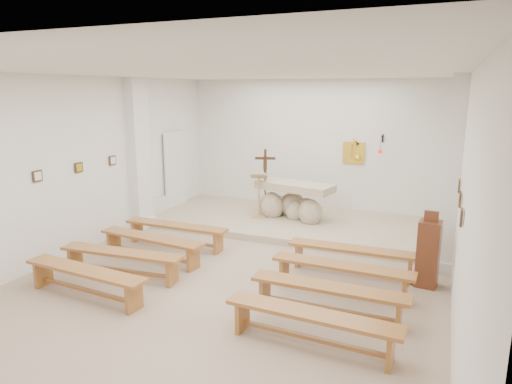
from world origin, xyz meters
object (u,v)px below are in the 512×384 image
at_px(bench_left_third, 121,258).
at_px(bench_left_front, 176,230).
at_px(bench_left_fourth, 85,276).
at_px(bench_left_second, 151,242).
at_px(donation_pedestal, 428,253).
at_px(altar, 293,203).
at_px(crucifix_stand, 265,177).
at_px(bench_right_second, 342,272).
at_px(lectern, 259,195).
at_px(bench_right_front, 352,254).
at_px(bench_right_fourth, 312,321).
at_px(bench_right_third, 329,293).

bearing_deg(bench_left_third, bench_left_front, 85.56).
distance_m(bench_left_third, bench_left_fourth, 0.87).
bearing_deg(bench_left_second, donation_pedestal, 15.31).
bearing_deg(donation_pedestal, bench_left_front, -175.59).
xyz_separation_m(altar, crucifix_stand, (-0.74, -0.00, 0.59)).
height_order(altar, bench_right_second, altar).
distance_m(lectern, donation_pedestal, 4.65).
height_order(crucifix_stand, bench_left_third, crucifix_stand).
distance_m(donation_pedestal, bench_right_second, 1.52).
height_order(altar, bench_left_third, altar).
relative_size(lectern, donation_pedestal, 0.87).
relative_size(donation_pedestal, bench_left_fourth, 0.56).
bearing_deg(bench_left_third, lectern, 72.59).
height_order(altar, bench_right_front, altar).
bearing_deg(altar, bench_right_fourth, -57.67).
bearing_deg(bench_left_front, altar, 55.16).
xyz_separation_m(bench_right_front, bench_left_fourth, (-3.69, -2.62, 0.00)).
xyz_separation_m(bench_left_front, bench_right_second, (3.69, -0.87, 0.00)).
distance_m(crucifix_stand, bench_left_fourth, 5.30).
bearing_deg(bench_right_second, altar, 121.21).
height_order(bench_right_front, bench_left_third, same).
bearing_deg(bench_right_front, bench_left_fourth, -145.72).
xyz_separation_m(lectern, bench_left_fourth, (-0.93, -4.91, -0.35)).
distance_m(altar, bench_right_second, 3.92).
bearing_deg(bench_left_second, bench_right_fourth, -19.53).
xyz_separation_m(donation_pedestal, bench_left_fourth, (-4.94, -2.57, -0.21)).
distance_m(altar, crucifix_stand, 0.95).
height_order(lectern, bench_right_third, lectern).
height_order(bench_left_front, bench_right_second, same).
height_order(donation_pedestal, bench_right_fourth, donation_pedestal).
height_order(bench_right_front, bench_right_fourth, same).
height_order(lectern, bench_left_second, lectern).
distance_m(bench_left_front, bench_left_fourth, 2.62).
xyz_separation_m(donation_pedestal, bench_right_front, (-1.26, 0.05, -0.21)).
distance_m(lectern, bench_left_third, 4.16).
distance_m(crucifix_stand, bench_left_second, 3.62).
bearing_deg(lectern, bench_left_second, -123.94).
bearing_deg(bench_left_front, bench_right_fourth, -35.69).
height_order(bench_left_front, bench_right_third, same).
distance_m(donation_pedestal, bench_right_fourth, 2.87).
relative_size(donation_pedestal, bench_right_front, 0.57).
bearing_deg(bench_left_fourth, bench_left_front, 94.31).
bearing_deg(crucifix_stand, bench_right_front, -61.27).
distance_m(lectern, bench_right_third, 4.90).
height_order(crucifix_stand, bench_right_fourth, crucifix_stand).
bearing_deg(altar, donation_pedestal, -27.21).
height_order(donation_pedestal, bench_right_second, donation_pedestal).
distance_m(donation_pedestal, bench_right_third, 2.12).
bearing_deg(bench_right_front, lectern, 139.14).
bearing_deg(bench_right_front, bench_left_second, -167.81).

